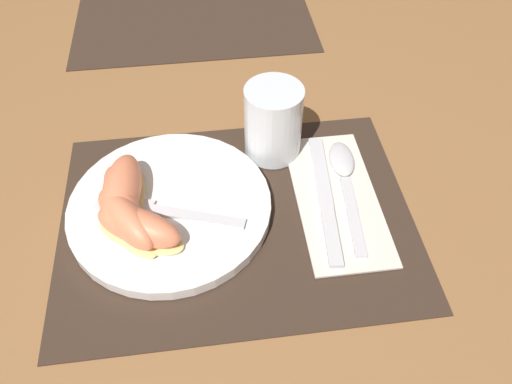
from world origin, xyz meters
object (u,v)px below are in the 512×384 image
(juice_glass, at_px, (273,126))
(plate, at_px, (170,207))
(knife, at_px, (325,200))
(fork, at_px, (158,211))
(spoon, at_px, (344,173))
(citrus_wedge_0, at_px, (122,193))
(citrus_wedge_3, at_px, (139,228))
(citrus_wedge_1, at_px, (123,205))
(citrus_wedge_2, at_px, (126,220))

(juice_glass, bearing_deg, plate, -146.99)
(plate, relative_size, knife, 1.18)
(fork, bearing_deg, spoon, 9.71)
(fork, height_order, citrus_wedge_0, citrus_wedge_0)
(citrus_wedge_3, bearing_deg, plate, 55.25)
(spoon, bearing_deg, citrus_wedge_3, -163.71)
(plate, xyz_separation_m, citrus_wedge_0, (-0.05, 0.01, 0.03))
(juice_glass, distance_m, spoon, 0.12)
(juice_glass, height_order, knife, juice_glass)
(citrus_wedge_1, relative_size, citrus_wedge_3, 1.14)
(knife, distance_m, citrus_wedge_1, 0.25)
(plate, height_order, citrus_wedge_2, citrus_wedge_2)
(knife, xyz_separation_m, citrus_wedge_1, (-0.25, 0.00, 0.03))
(citrus_wedge_0, bearing_deg, citrus_wedge_3, -68.92)
(plate, height_order, citrus_wedge_3, citrus_wedge_3)
(juice_glass, relative_size, citrus_wedge_3, 0.88)
(fork, height_order, citrus_wedge_3, citrus_wedge_3)
(citrus_wedge_2, relative_size, citrus_wedge_3, 0.97)
(juice_glass, relative_size, citrus_wedge_0, 0.83)
(knife, distance_m, spoon, 0.05)
(plate, relative_size, citrus_wedge_2, 2.20)
(citrus_wedge_2, distance_m, citrus_wedge_3, 0.02)
(juice_glass, height_order, citrus_wedge_1, juice_glass)
(citrus_wedge_0, xyz_separation_m, citrus_wedge_1, (0.00, -0.02, -0.00))
(citrus_wedge_3, bearing_deg, citrus_wedge_1, 118.01)
(fork, xyz_separation_m, citrus_wedge_0, (-0.04, 0.02, 0.02))
(fork, distance_m, citrus_wedge_2, 0.05)
(citrus_wedge_2, xyz_separation_m, citrus_wedge_3, (0.01, -0.01, -0.00))
(plate, distance_m, spoon, 0.24)
(spoon, height_order, citrus_wedge_1, citrus_wedge_1)
(plate, bearing_deg, juice_glass, 33.01)
(knife, bearing_deg, citrus_wedge_1, 179.88)
(juice_glass, distance_m, citrus_wedge_1, 0.23)
(spoon, xyz_separation_m, citrus_wedge_0, (-0.29, -0.02, 0.03))
(knife, height_order, citrus_wedge_0, citrus_wedge_0)
(juice_glass, bearing_deg, citrus_wedge_0, -156.46)
(knife, relative_size, citrus_wedge_1, 1.59)
(plate, relative_size, juice_glass, 2.44)
(citrus_wedge_1, bearing_deg, citrus_wedge_0, 94.83)
(spoon, bearing_deg, knife, -130.39)
(citrus_wedge_1, distance_m, citrus_wedge_2, 0.03)
(juice_glass, distance_m, knife, 0.13)
(knife, relative_size, citrus_wedge_0, 1.71)
(fork, bearing_deg, citrus_wedge_3, -119.20)
(spoon, distance_m, citrus_wedge_0, 0.29)
(plate, xyz_separation_m, citrus_wedge_2, (-0.05, -0.04, 0.03))
(citrus_wedge_0, height_order, citrus_wedge_2, same)
(plate, bearing_deg, citrus_wedge_2, -142.98)
(knife, relative_size, spoon, 1.12)
(spoon, height_order, citrus_wedge_3, citrus_wedge_3)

